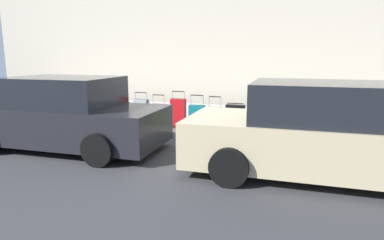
{
  "coord_description": "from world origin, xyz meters",
  "views": [
    {
      "loc": [
        -2.99,
        7.57,
        2.05
      ],
      "look_at": [
        -0.38,
        0.04,
        0.5
      ],
      "focal_mm": 30.87,
      "sensor_mm": 36.0,
      "label": 1
    }
  ],
  "objects": [
    {
      "name": "ground_plane",
      "position": [
        0.0,
        0.0,
        0.0
      ],
      "size": [
        40.0,
        40.0,
        0.0
      ],
      "primitive_type": "plane",
      "color": "#333335"
    },
    {
      "name": "sidewalk_curb",
      "position": [
        0.0,
        -2.5,
        0.07
      ],
      "size": [
        18.0,
        5.0,
        0.14
      ],
      "primitive_type": "cube",
      "color": "#ADA89E",
      "rests_on": "ground_plane"
    },
    {
      "name": "suitcase_red_0",
      "position": [
        -3.42,
        -0.52,
        0.46
      ],
      "size": [
        0.4,
        0.22,
        0.89
      ],
      "color": "red",
      "rests_on": "sidewalk_curb"
    },
    {
      "name": "suitcase_maroon_1",
      "position": [
        -2.91,
        -0.52,
        0.43
      ],
      "size": [
        0.39,
        0.24,
        0.83
      ],
      "color": "maroon",
      "rests_on": "sidewalk_curb"
    },
    {
      "name": "suitcase_silver_2",
      "position": [
        -2.41,
        -0.62,
        0.46
      ],
      "size": [
        0.39,
        0.21,
        0.83
      ],
      "color": "#9EA0A8",
      "rests_on": "sidewalk_curb"
    },
    {
      "name": "suitcase_navy_3",
      "position": [
        -1.9,
        -0.59,
        0.48
      ],
      "size": [
        0.4,
        0.25,
        0.92
      ],
      "color": "navy",
      "rests_on": "sidewalk_curb"
    },
    {
      "name": "suitcase_black_4",
      "position": [
        -1.34,
        -0.51,
        0.49
      ],
      "size": [
        0.48,
        0.19,
        0.76
      ],
      "color": "black",
      "rests_on": "sidewalk_curb"
    },
    {
      "name": "suitcase_olive_5",
      "position": [
        -0.8,
        -0.54,
        0.45
      ],
      "size": [
        0.37,
        0.21,
        0.9
      ],
      "color": "#59601E",
      "rests_on": "sidewalk_curb"
    },
    {
      "name": "suitcase_teal_6",
      "position": [
        -0.29,
        -0.62,
        0.45
      ],
      "size": [
        0.42,
        0.24,
        0.91
      ],
      "color": "#0F606B",
      "rests_on": "sidewalk_curb"
    },
    {
      "name": "suitcase_red_7",
      "position": [
        0.24,
        -0.62,
        0.53
      ],
      "size": [
        0.42,
        0.23,
        0.99
      ],
      "color": "red",
      "rests_on": "sidewalk_curb"
    },
    {
      "name": "suitcase_maroon_8",
      "position": [
        0.76,
        -0.48,
        0.45
      ],
      "size": [
        0.4,
        0.25,
        0.89
      ],
      "color": "maroon",
      "rests_on": "sidewalk_curb"
    },
    {
      "name": "suitcase_silver_9",
      "position": [
        1.28,
        -0.48,
        0.51
      ],
      "size": [
        0.41,
        0.21,
        0.94
      ],
      "color": "#9EA0A8",
      "rests_on": "sidewalk_curb"
    },
    {
      "name": "suitcase_navy_10",
      "position": [
        1.85,
        -0.52,
        0.43
      ],
      "size": [
        0.49,
        0.27,
        0.65
      ],
      "color": "navy",
      "rests_on": "sidewalk_curb"
    },
    {
      "name": "fire_hydrant",
      "position": [
        2.61,
        -0.55,
        0.55
      ],
      "size": [
        0.39,
        0.21,
        0.79
      ],
      "color": "#D89E0C",
      "rests_on": "sidewalk_curb"
    },
    {
      "name": "bollard_post",
      "position": [
        3.09,
        -0.4,
        0.56
      ],
      "size": [
        0.12,
        0.12,
        0.85
      ],
      "primitive_type": "cylinder",
      "color": "brown",
      "rests_on": "sidewalk_curb"
    },
    {
      "name": "parking_meter",
      "position": [
        -4.58,
        -0.8,
        0.97
      ],
      "size": [
        0.12,
        0.09,
        1.27
      ],
      "color": "slate",
      "rests_on": "sidewalk_curb"
    },
    {
      "name": "parked_car_beige_0",
      "position": [
        -3.35,
        1.68,
        0.76
      ],
      "size": [
        4.79,
        2.23,
        1.62
      ],
      "color": "tan",
      "rests_on": "ground_plane"
    },
    {
      "name": "parked_car_charcoal_1",
      "position": [
        2.04,
        1.68,
        0.75
      ],
      "size": [
        4.51,
        2.2,
        1.6
      ],
      "color": "black",
      "rests_on": "ground_plane"
    }
  ]
}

